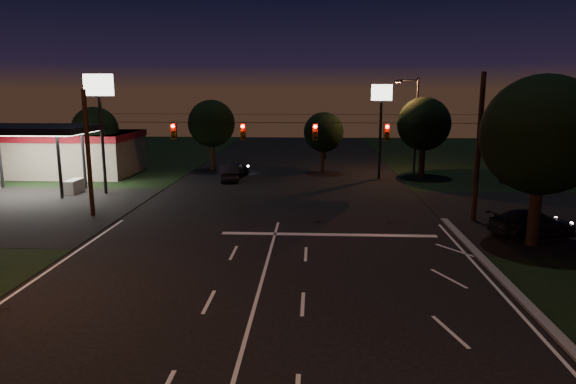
# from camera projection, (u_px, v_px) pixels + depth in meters

# --- Properties ---
(ground) EXTENTS (140.00, 140.00, 0.00)m
(ground) POSITION_uv_depth(u_px,v_px,m) (249.00, 327.00, 17.58)
(ground) COLOR black
(ground) RESTS_ON ground
(stop_bar) EXTENTS (12.00, 0.50, 0.01)m
(stop_bar) POSITION_uv_depth(u_px,v_px,m) (328.00, 235.00, 28.68)
(stop_bar) COLOR silver
(stop_bar) RESTS_ON ground
(utility_pole_right) EXTENTS (0.30, 0.30, 9.00)m
(utility_pole_right) POSITION_uv_depth(u_px,v_px,m) (473.00, 221.00, 31.64)
(utility_pole_right) COLOR black
(utility_pole_right) RESTS_ON ground
(utility_pole_left) EXTENTS (0.28, 0.28, 8.00)m
(utility_pole_left) POSITION_uv_depth(u_px,v_px,m) (93.00, 216.00, 32.90)
(utility_pole_left) COLOR black
(utility_pole_left) RESTS_ON ground
(signal_span) EXTENTS (24.00, 0.40, 1.56)m
(signal_span) POSITION_uv_depth(u_px,v_px,m) (279.00, 131.00, 31.15)
(signal_span) COLOR black
(signal_span) RESTS_ON ground
(gas_station) EXTENTS (14.20, 16.10, 5.25)m
(gas_station) POSITION_uv_depth(u_px,v_px,m) (58.00, 150.00, 48.00)
(gas_station) COLOR gray
(gas_station) RESTS_ON ground
(pole_sign_left_near) EXTENTS (2.20, 0.30, 9.10)m
(pole_sign_left_near) POSITION_uv_depth(u_px,v_px,m) (100.00, 103.00, 38.48)
(pole_sign_left_near) COLOR black
(pole_sign_left_near) RESTS_ON ground
(pole_sign_right) EXTENTS (1.80, 0.30, 8.40)m
(pole_sign_right) POSITION_uv_depth(u_px,v_px,m) (381.00, 109.00, 45.30)
(pole_sign_right) COLOR black
(pole_sign_right) RESTS_ON ground
(street_light_right_far) EXTENTS (2.20, 0.35, 9.00)m
(street_light_right_far) POSITION_uv_depth(u_px,v_px,m) (413.00, 119.00, 47.29)
(street_light_right_far) COLOR black
(street_light_right_far) RESTS_ON ground
(tree_right_near) EXTENTS (6.00, 6.00, 8.76)m
(tree_right_near) POSITION_uv_depth(u_px,v_px,m) (541.00, 136.00, 25.71)
(tree_right_near) COLOR black
(tree_right_near) RESTS_ON ground
(tree_far_a) EXTENTS (4.20, 4.20, 6.42)m
(tree_far_a) POSITION_uv_depth(u_px,v_px,m) (96.00, 130.00, 47.17)
(tree_far_a) COLOR black
(tree_far_a) RESTS_ON ground
(tree_far_b) EXTENTS (4.60, 4.60, 6.98)m
(tree_far_b) POSITION_uv_depth(u_px,v_px,m) (212.00, 124.00, 50.50)
(tree_far_b) COLOR black
(tree_far_b) RESTS_ON ground
(tree_far_c) EXTENTS (3.80, 3.80, 5.86)m
(tree_far_c) POSITION_uv_depth(u_px,v_px,m) (324.00, 133.00, 49.07)
(tree_far_c) COLOR black
(tree_far_c) RESTS_ON ground
(tree_far_d) EXTENTS (4.80, 4.80, 7.30)m
(tree_far_d) POSITION_uv_depth(u_px,v_px,m) (424.00, 125.00, 46.48)
(tree_far_d) COLOR black
(tree_far_d) RESTS_ON ground
(tree_far_e) EXTENTS (4.00, 4.00, 6.18)m
(tree_far_e) POSITION_uv_depth(u_px,v_px,m) (522.00, 135.00, 44.22)
(tree_far_e) COLOR black
(tree_far_e) RESTS_ON ground
(car_oncoming_a) EXTENTS (2.19, 4.18, 1.36)m
(car_oncoming_a) POSITION_uv_depth(u_px,v_px,m) (236.00, 169.00, 47.64)
(car_oncoming_a) COLOR black
(car_oncoming_a) RESTS_ON ground
(car_oncoming_b) EXTENTS (2.59, 4.58, 1.43)m
(car_oncoming_b) POSITION_uv_depth(u_px,v_px,m) (228.00, 173.00, 45.56)
(car_oncoming_b) COLOR black
(car_oncoming_b) RESTS_ON ground
(car_cross) EXTENTS (5.23, 3.24, 1.41)m
(car_cross) POSITION_uv_depth(u_px,v_px,m) (533.00, 223.00, 28.47)
(car_cross) COLOR black
(car_cross) RESTS_ON ground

